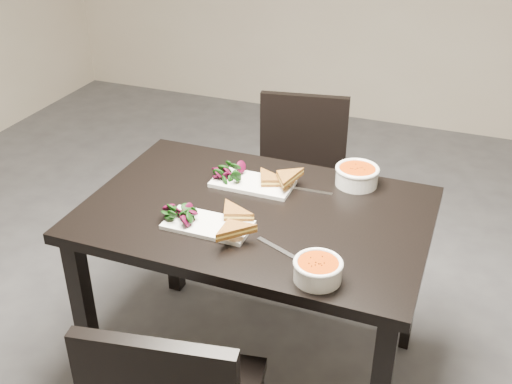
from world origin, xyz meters
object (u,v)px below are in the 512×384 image
plate_far (253,183)px  soup_bowl_far (357,175)px  table (256,233)px  chair_far (299,175)px  soup_bowl_near (318,269)px  plate_near (208,225)px

plate_far → soup_bowl_far: soup_bowl_far is taller
table → plate_far: size_ratio=3.96×
chair_far → soup_bowl_far: bearing=-62.0°
soup_bowl_near → plate_far: 0.61m
table → plate_near: plate_near is taller
plate_near → table: bearing=56.1°
chair_far → soup_bowl_near: (0.39, -1.08, 0.30)m
chair_far → plate_near: bearing=-101.9°
table → plate_near: size_ratio=4.12×
table → plate_near: bearing=-123.9°
plate_near → plate_far: bearing=83.8°
table → plate_near: (-0.11, -0.16, 0.11)m
chair_far → soup_bowl_near: chair_far is taller
soup_bowl_near → chair_far: bearing=109.8°
table → soup_bowl_far: (0.29, 0.31, 0.14)m
soup_bowl_near → soup_bowl_far: size_ratio=0.89×
plate_far → soup_bowl_far: size_ratio=1.84×
table → soup_bowl_far: bearing=46.7°
table → plate_near: 0.22m
chair_far → soup_bowl_far: chair_far is taller
plate_near → soup_bowl_far: 0.62m
plate_near → soup_bowl_far: size_ratio=1.76×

